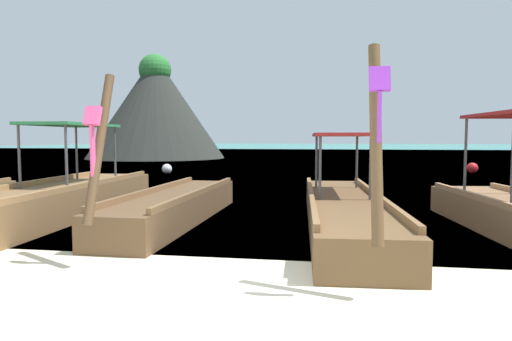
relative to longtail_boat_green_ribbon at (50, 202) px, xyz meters
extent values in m
plane|color=beige|center=(4.05, -3.62, -0.37)|extent=(120.00, 120.00, 0.00)
plane|color=#2DB29E|center=(4.05, 57.88, -0.37)|extent=(120.00, 120.00, 0.00)
cube|color=brown|center=(0.00, 0.00, -0.05)|extent=(1.57, 6.98, 0.63)
cube|color=#9F7246|center=(-0.64, -0.02, 0.31)|extent=(0.28, 6.38, 0.10)
cube|color=#9F7246|center=(0.64, 0.02, 0.31)|extent=(0.28, 6.38, 0.10)
cylinder|color=#4C4C51|center=(-0.47, -0.19, 0.87)|extent=(0.05, 0.05, 1.21)
cylinder|color=#4C4C51|center=(0.48, -0.16, 0.87)|extent=(0.05, 0.05, 1.21)
cylinder|color=#4C4C51|center=(-0.53, 1.89, 0.87)|extent=(0.05, 0.05, 1.21)
cylinder|color=#4C4C51|center=(0.41, 1.92, 0.87)|extent=(0.05, 0.05, 1.21)
cube|color=#2D844C|center=(-0.03, 0.86, 1.50)|extent=(1.22, 2.32, 0.06)
cube|color=brown|center=(2.42, 0.32, -0.10)|extent=(1.12, 5.26, 0.54)
cube|color=brown|center=(1.93, 0.32, 0.21)|extent=(0.14, 4.83, 0.10)
cube|color=brown|center=(2.91, 0.31, 0.21)|extent=(0.14, 4.83, 0.10)
cylinder|color=brown|center=(2.39, -2.49, 1.11)|extent=(0.13, 0.78, 1.93)
cube|color=#F24C8C|center=(2.38, -2.63, 1.50)|extent=(0.20, 0.14, 0.25)
cube|color=#F24C8C|center=(2.38, -2.65, 1.06)|extent=(0.03, 0.08, 0.64)
cube|color=brown|center=(5.57, 0.21, -0.11)|extent=(1.59, 6.60, 0.53)
cube|color=brown|center=(5.00, 0.18, 0.20)|extent=(0.41, 6.01, 0.10)
cube|color=brown|center=(6.15, 0.24, 0.20)|extent=(0.41, 6.01, 0.10)
cylinder|color=brown|center=(5.76, -3.15, 1.17)|extent=(0.15, 0.60, 2.07)
cube|color=purple|center=(5.77, -3.29, 1.80)|extent=(0.21, 0.12, 0.25)
cube|color=purple|center=(5.77, -3.31, 1.43)|extent=(0.03, 0.08, 0.50)
cylinder|color=#4C4C51|center=(5.15, 0.02, 0.70)|extent=(0.05, 0.05, 1.10)
cylinder|color=#4C4C51|center=(6.01, 0.07, 0.70)|extent=(0.05, 0.05, 1.10)
cylinder|color=#4C4C51|center=(5.05, 1.98, 0.70)|extent=(0.05, 0.05, 1.10)
cylinder|color=#4C4C51|center=(5.91, 2.03, 0.70)|extent=(0.05, 0.05, 1.10)
cube|color=#AD2323|center=(5.53, 1.02, 1.29)|extent=(1.17, 2.22, 0.06)
cube|color=#AF7F52|center=(7.89, -0.44, 0.22)|extent=(0.62, 5.40, 0.10)
cylinder|color=#4C4C51|center=(7.87, 1.18, 0.88)|extent=(0.05, 0.05, 1.42)
cone|color=#2D302B|center=(-8.14, 26.23, 3.66)|extent=(10.82, 10.82, 8.06)
cone|color=#32352F|center=(-11.88, 27.31, 1.40)|extent=(4.58, 4.58, 3.54)
sphere|color=#2D7A33|center=(-8.14, 26.23, 6.54)|extent=(2.53, 2.53, 2.53)
sphere|color=red|center=(11.72, 13.50, -0.12)|extent=(0.49, 0.49, 0.49)
sphere|color=white|center=(-1.73, 11.15, -0.15)|extent=(0.44, 0.44, 0.44)
camera|label=1|loc=(5.27, -7.86, 1.22)|focal=31.55mm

